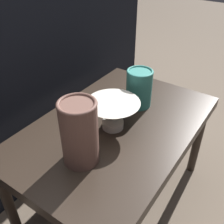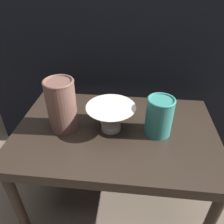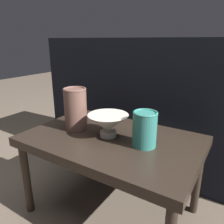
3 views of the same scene
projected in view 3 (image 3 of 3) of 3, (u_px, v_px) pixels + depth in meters
The scene contains 6 objects.
ground_plane at pixel (112, 210), 1.09m from camera, with size 8.00×8.00×0.00m, color #6B5B4C.
table at pixel (112, 146), 0.98m from camera, with size 0.76×0.49×0.40m.
couch_backdrop at pixel (160, 103), 1.44m from camera, with size 1.45×0.50×0.82m.
bowl at pixel (108, 124), 0.95m from camera, with size 0.18×0.18×0.10m.
vase_textured_left at pixel (76, 108), 1.02m from camera, with size 0.11×0.11×0.20m.
vase_colorful_right at pixel (145, 128), 0.87m from camera, with size 0.10×0.10×0.14m.
Camera 3 is at (0.47, -0.74, 0.81)m, focal length 35.00 mm.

